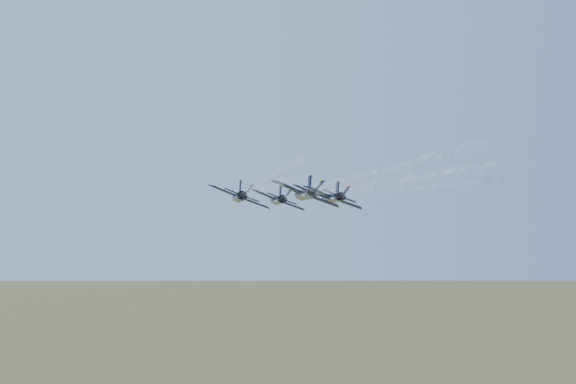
{
  "coord_description": "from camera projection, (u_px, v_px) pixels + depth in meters",
  "views": [
    {
      "loc": [
        -18.37,
        -112.23,
        90.85
      ],
      "look_at": [
        -0.38,
        4.12,
        96.47
      ],
      "focal_mm": 40.0,
      "sensor_mm": 36.0,
      "label": 1
    }
  ],
  "objects": [
    {
      "name": "jet_left",
      "position": [
        239.0,
        197.0,
        113.83
      ],
      "size": [
        11.16,
        15.0,
        4.76
      ],
      "rotation": [
        0.0,
        0.37,
        0.01
      ],
      "color": "black"
    },
    {
      "name": "smoke_trail_slot",
      "position": [
        390.0,
        173.0,
        60.09
      ],
      "size": [
        2.49,
        56.5,
        2.41
      ],
      "rotation": [
        0.0,
        0.37,
        0.01
      ],
      "color": "white"
    },
    {
      "name": "jet_right",
      "position": [
        332.0,
        198.0,
        117.73
      ],
      "size": [
        11.16,
        15.0,
        4.76
      ],
      "rotation": [
        0.0,
        0.37,
        0.01
      ],
      "color": "black"
    },
    {
      "name": "smoke_trail_left",
      "position": [
        271.0,
        181.0,
        71.0
      ],
      "size": [
        2.49,
        56.5,
        2.41
      ],
      "rotation": [
        0.0,
        0.37,
        0.01
      ],
      "color": "white"
    },
    {
      "name": "smoke_trail_right",
      "position": [
        416.0,
        183.0,
        74.9
      ],
      "size": [
        2.49,
        56.5,
        2.41
      ],
      "rotation": [
        0.0,
        0.37,
        0.01
      ],
      "color": "white"
    },
    {
      "name": "jet_slot",
      "position": [
        305.0,
        194.0,
        102.92
      ],
      "size": [
        11.16,
        15.0,
        4.76
      ],
      "rotation": [
        0.0,
        0.37,
        0.01
      ],
      "color": "black"
    },
    {
      "name": "jet_lead",
      "position": [
        278.0,
        200.0,
        129.62
      ],
      "size": [
        11.16,
        15.0,
        4.76
      ],
      "rotation": [
        0.0,
        0.37,
        0.01
      ],
      "color": "black"
    },
    {
      "name": "smoke_trail_lead",
      "position": [
        323.0,
        188.0,
        86.8
      ],
      "size": [
        2.49,
        56.5,
        2.41
      ],
      "rotation": [
        0.0,
        0.37,
        0.01
      ],
      "color": "white"
    }
  ]
}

